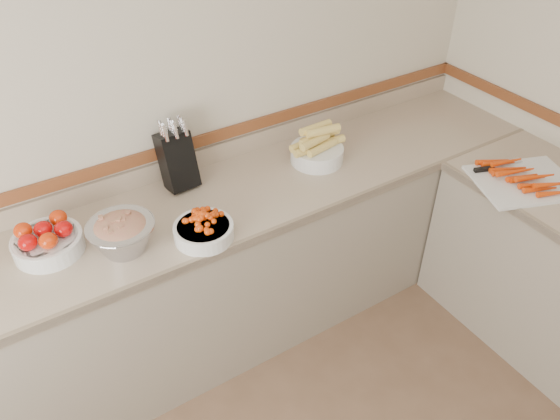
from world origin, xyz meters
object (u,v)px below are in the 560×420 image
tomato_bowl (47,240)px  cherry_tomato_bowl (204,229)px  rhubarb_bowl (122,234)px  knife_block (177,159)px  cutting_board (523,179)px  corn_bowl (317,149)px

tomato_bowl → cherry_tomato_bowl: same height
tomato_bowl → rhubarb_bowl: 0.31m
tomato_bowl → rhubarb_bowl: rhubarb_bowl is taller
knife_block → cherry_tomato_bowl: bearing=-100.2°
rhubarb_bowl → cutting_board: (1.83, -0.57, -0.06)m
rhubarb_bowl → cutting_board: size_ratio=0.49×
cherry_tomato_bowl → knife_block: bearing=79.8°
knife_block → rhubarb_bowl: knife_block is taller
cherry_tomato_bowl → tomato_bowl: bearing=155.7°
corn_bowl → knife_block: bearing=165.1°
knife_block → corn_bowl: 0.72m
knife_block → rhubarb_bowl: bearing=-141.0°
corn_bowl → rhubarb_bowl: corn_bowl is taller
knife_block → cherry_tomato_bowl: knife_block is taller
cutting_board → rhubarb_bowl: bearing=162.8°
knife_block → cutting_board: 1.70m
cutting_board → corn_bowl: bearing=136.8°
cherry_tomato_bowl → corn_bowl: size_ratio=0.86×
tomato_bowl → cutting_board: tomato_bowl is taller
cherry_tomato_bowl → rhubarb_bowl: (-0.32, 0.11, 0.03)m
corn_bowl → cutting_board: 1.03m
cherry_tomato_bowl → corn_bowl: (0.77, 0.25, 0.02)m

